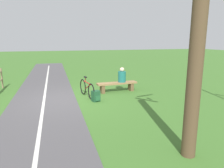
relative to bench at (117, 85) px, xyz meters
name	(u,v)px	position (x,y,z in m)	size (l,w,h in m)	color
ground_plane	(66,99)	(2.46, 0.61, -0.32)	(80.00, 80.00, 0.00)	#3D6B28
paved_path	(37,151)	(3.39, 4.61, -0.32)	(2.58, 36.00, 0.02)	#4C494C
path_centre_line	(37,151)	(3.39, 4.61, -0.31)	(0.10, 32.00, 0.00)	silver
bench	(117,85)	(0.00, 0.00, 0.00)	(1.95, 0.48, 0.46)	#937047
person_seated	(122,76)	(-0.25, -0.01, 0.43)	(0.38, 0.38, 0.70)	#1E6B66
bicycle	(87,89)	(1.53, 0.50, 0.04)	(0.35, 1.71, 0.88)	black
backpack	(96,96)	(1.30, 1.24, -0.11)	(0.36, 0.36, 0.44)	#1E4C2D
tree_far_left	(199,44)	(0.23, 5.70, 2.04)	(1.05, 1.36, 5.28)	brown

